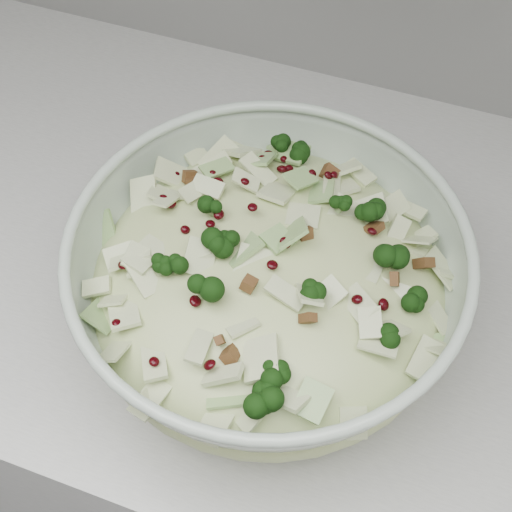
{
  "coord_description": "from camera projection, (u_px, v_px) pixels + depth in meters",
  "views": [
    {
      "loc": [
        0.33,
        1.28,
        1.5
      ],
      "look_at": [
        0.21,
        1.61,
        1.0
      ],
      "focal_mm": 50.0,
      "sensor_mm": 36.0,
      "label": 1
    }
  ],
  "objects": [
    {
      "name": "salad",
      "position": [
        268.0,
        272.0,
        0.61
      ],
      "size": [
        0.43,
        0.43,
        0.14
      ],
      "rotation": [
        0.0,
        0.0,
        0.47
      ],
      "color": "#BED18F",
      "rests_on": "mixing_bowl"
    },
    {
      "name": "counter",
      "position": [
        153.0,
        374.0,
        1.15
      ],
      "size": [
        3.6,
        0.6,
        0.9
      ],
      "primitive_type": "cube",
      "color": "beige",
      "rests_on": "floor"
    },
    {
      "name": "mixing_bowl",
      "position": [
        268.0,
        286.0,
        0.63
      ],
      "size": [
        0.44,
        0.44,
        0.14
      ],
      "rotation": [
        0.0,
        0.0,
        0.37
      ],
      "color": "#ADBEAD",
      "rests_on": "counter"
    }
  ]
}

